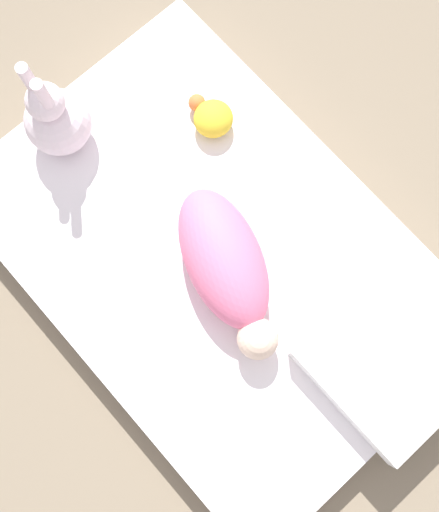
# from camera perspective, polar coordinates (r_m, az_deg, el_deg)

# --- Properties ---
(ground_plane) EXTENTS (12.00, 12.00, 0.00)m
(ground_plane) POSITION_cam_1_polar(r_m,az_deg,el_deg) (1.81, -0.39, -0.71)
(ground_plane) COLOR #7A6B56
(bed_mattress) EXTENTS (1.37, 0.92, 0.12)m
(bed_mattress) POSITION_cam_1_polar(r_m,az_deg,el_deg) (1.75, -0.40, -0.35)
(bed_mattress) COLOR white
(bed_mattress) RESTS_ON ground_plane
(swaddled_baby) EXTENTS (0.50, 0.33, 0.18)m
(swaddled_baby) POSITION_cam_1_polar(r_m,az_deg,el_deg) (1.60, 0.71, -0.79)
(swaddled_baby) COLOR pink
(swaddled_baby) RESTS_ON bed_mattress
(pillow) EXTENTS (0.39, 0.28, 0.09)m
(pillow) POSITION_cam_1_polar(r_m,az_deg,el_deg) (1.67, 14.85, -10.69)
(pillow) COLOR white
(pillow) RESTS_ON bed_mattress
(bunny_plush) EXTENTS (0.19, 0.19, 0.36)m
(bunny_plush) POSITION_cam_1_polar(r_m,az_deg,el_deg) (1.75, -15.33, 12.50)
(bunny_plush) COLOR silver
(bunny_plush) RESTS_ON bed_mattress
(turtle_plush) EXTENTS (0.15, 0.12, 0.09)m
(turtle_plush) POSITION_cam_1_polar(r_m,az_deg,el_deg) (1.78, -0.76, 13.09)
(turtle_plush) COLOR yellow
(turtle_plush) RESTS_ON bed_mattress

